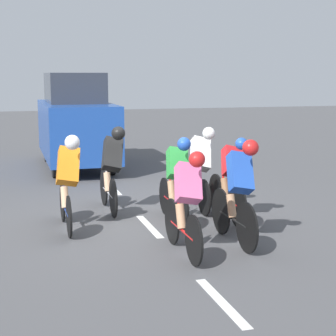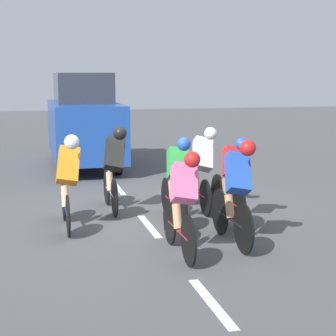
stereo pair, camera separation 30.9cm
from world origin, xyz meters
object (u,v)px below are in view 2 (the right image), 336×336
cyclist_black (114,166)px  cyclist_red (231,178)px  cyclist_white (201,166)px  cyclist_blue (236,190)px  support_car (84,121)px  cyclist_orange (68,178)px  cyclist_pink (182,201)px  cyclist_green (177,177)px

cyclist_black → cyclist_red: 2.14m
cyclist_white → cyclist_blue: bearing=85.9°
support_car → cyclist_black: bearing=90.1°
cyclist_red → cyclist_orange: cyclist_orange is taller
cyclist_white → cyclist_red: (-0.24, 0.88, -0.08)m
cyclist_black → cyclist_orange: 1.33m
cyclist_black → cyclist_red: cyclist_black is taller
cyclist_white → cyclist_red: cyclist_white is taller
cyclist_black → cyclist_pink: bearing=100.9°
cyclist_red → support_car: (1.80, -6.27, 0.48)m
cyclist_green → support_car: bearing=-81.6°
cyclist_orange → support_car: support_car is taller
cyclist_blue → cyclist_white: bearing=-94.1°
cyclist_green → cyclist_red: bearing=170.5°
cyclist_green → support_car: (0.90, -6.12, 0.45)m
cyclist_white → support_car: bearing=-73.9°
cyclist_blue → support_car: bearing=-79.4°
cyclist_red → cyclist_black: bearing=-32.9°
cyclist_orange → cyclist_black: bearing=-131.5°
cyclist_blue → cyclist_pink: cyclist_blue is taller
cyclist_white → cyclist_orange: (2.43, 0.71, 0.01)m
cyclist_pink → support_car: support_car is taller
support_car → cyclist_red: bearing=106.1°
cyclist_blue → cyclist_green: (0.50, -1.41, -0.05)m
cyclist_black → cyclist_orange: cyclist_black is taller
cyclist_red → cyclist_pink: (1.27, 1.55, 0.03)m
cyclist_black → cyclist_blue: size_ratio=0.98×
cyclist_red → cyclist_white: bearing=-74.4°
cyclist_pink → cyclist_orange: bearing=-50.8°
cyclist_black → cyclist_red: (-1.79, 1.16, -0.09)m
cyclist_green → cyclist_white: bearing=-132.0°
cyclist_blue → support_car: size_ratio=0.39×
cyclist_blue → cyclist_orange: 2.69m
cyclist_black → cyclist_red: size_ratio=0.98×
cyclist_white → cyclist_red: bearing=105.6°
cyclist_red → support_car: size_ratio=0.39×
cyclist_white → cyclist_pink: cyclist_white is taller
cyclist_green → cyclist_orange: bearing=-0.6°
cyclist_green → cyclist_red: cyclist_green is taller
cyclist_pink → support_car: bearing=-86.1°
cyclist_blue → cyclist_red: (-0.40, -1.26, -0.08)m
cyclist_black → cyclist_orange: bearing=48.5°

